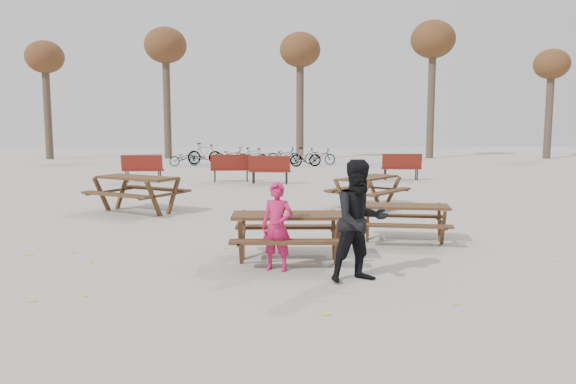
{
  "coord_description": "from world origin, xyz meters",
  "views": [
    {
      "loc": [
        -0.12,
        -8.82,
        2.24
      ],
      "look_at": [
        0.0,
        1.0,
        1.0
      ],
      "focal_mm": 35.0,
      "sensor_mm": 36.0,
      "label": 1
    }
  ],
  "objects_px": {
    "picnic_table_east": "(404,223)",
    "picnic_table_far": "(368,192)",
    "food_tray": "(286,215)",
    "soda_bottle": "(284,211)",
    "child": "(277,227)",
    "adult": "(360,221)",
    "picnic_table_north": "(137,194)",
    "main_picnic_table": "(289,225)"
  },
  "relations": [
    {
      "from": "picnic_table_east",
      "to": "picnic_table_far",
      "type": "relative_size",
      "value": 0.86
    },
    {
      "from": "food_tray",
      "to": "picnic_table_far",
      "type": "relative_size",
      "value": 0.1
    },
    {
      "from": "soda_bottle",
      "to": "child",
      "type": "distance_m",
      "value": 0.42
    },
    {
      "from": "adult",
      "to": "picnic_table_north",
      "type": "height_order",
      "value": "adult"
    },
    {
      "from": "picnic_table_north",
      "to": "main_picnic_table",
      "type": "bearing_deg",
      "value": -23.17
    },
    {
      "from": "adult",
      "to": "picnic_table_east",
      "type": "distance_m",
      "value": 2.89
    },
    {
      "from": "picnic_table_east",
      "to": "picnic_table_far",
      "type": "height_order",
      "value": "picnic_table_far"
    },
    {
      "from": "food_tray",
      "to": "child",
      "type": "relative_size",
      "value": 0.13
    },
    {
      "from": "soda_bottle",
      "to": "picnic_table_north",
      "type": "xyz_separation_m",
      "value": [
        -3.6,
        5.14,
        -0.4
      ]
    },
    {
      "from": "soda_bottle",
      "to": "child",
      "type": "bearing_deg",
      "value": -105.38
    },
    {
      "from": "adult",
      "to": "main_picnic_table",
      "type": "bearing_deg",
      "value": 111.4
    },
    {
      "from": "picnic_table_north",
      "to": "soda_bottle",
      "type": "bearing_deg",
      "value": -24.7
    },
    {
      "from": "food_tray",
      "to": "child",
      "type": "distance_m",
      "value": 0.4
    },
    {
      "from": "food_tray",
      "to": "picnic_table_far",
      "type": "distance_m",
      "value": 6.23
    },
    {
      "from": "main_picnic_table",
      "to": "picnic_table_far",
      "type": "bearing_deg",
      "value": 69.2
    },
    {
      "from": "child",
      "to": "adult",
      "type": "xyz_separation_m",
      "value": [
        1.16,
        -0.6,
        0.19
      ]
    },
    {
      "from": "main_picnic_table",
      "to": "picnic_table_north",
      "type": "xyz_separation_m",
      "value": [
        -3.68,
        4.97,
        -0.14
      ]
    },
    {
      "from": "main_picnic_table",
      "to": "food_tray",
      "type": "distance_m",
      "value": 0.28
    },
    {
      "from": "food_tray",
      "to": "picnic_table_north",
      "type": "height_order",
      "value": "picnic_table_north"
    },
    {
      "from": "main_picnic_table",
      "to": "child",
      "type": "xyz_separation_m",
      "value": [
        -0.18,
        -0.54,
        0.08
      ]
    },
    {
      "from": "picnic_table_east",
      "to": "adult",
      "type": "bearing_deg",
      "value": -106.35
    },
    {
      "from": "adult",
      "to": "picnic_table_north",
      "type": "distance_m",
      "value": 7.69
    },
    {
      "from": "child",
      "to": "picnic_table_east",
      "type": "distance_m",
      "value": 3.1
    },
    {
      "from": "adult",
      "to": "picnic_table_east",
      "type": "bearing_deg",
      "value": 45.87
    },
    {
      "from": "food_tray",
      "to": "picnic_table_north",
      "type": "bearing_deg",
      "value": 125.22
    },
    {
      "from": "food_tray",
      "to": "child",
      "type": "bearing_deg",
      "value": -110.1
    },
    {
      "from": "child",
      "to": "picnic_table_far",
      "type": "height_order",
      "value": "child"
    },
    {
      "from": "child",
      "to": "picnic_table_north",
      "type": "bearing_deg",
      "value": 139.19
    },
    {
      "from": "child",
      "to": "picnic_table_north",
      "type": "height_order",
      "value": "child"
    },
    {
      "from": "main_picnic_table",
      "to": "soda_bottle",
      "type": "bearing_deg",
      "value": -114.89
    },
    {
      "from": "picnic_table_far",
      "to": "soda_bottle",
      "type": "bearing_deg",
      "value": -161.52
    },
    {
      "from": "food_tray",
      "to": "adult",
      "type": "xyz_separation_m",
      "value": [
        1.03,
        -0.96,
        0.07
      ]
    },
    {
      "from": "picnic_table_east",
      "to": "picnic_table_north",
      "type": "xyz_separation_m",
      "value": [
        -5.86,
        3.52,
        0.1
      ]
    },
    {
      "from": "main_picnic_table",
      "to": "soda_bottle",
      "type": "xyz_separation_m",
      "value": [
        -0.08,
        -0.17,
        0.26
      ]
    },
    {
      "from": "adult",
      "to": "soda_bottle",
      "type": "bearing_deg",
      "value": 118.36
    },
    {
      "from": "picnic_table_north",
      "to": "picnic_table_far",
      "type": "xyz_separation_m",
      "value": [
        5.82,
        0.67,
        -0.04
      ]
    },
    {
      "from": "food_tray",
      "to": "picnic_table_north",
      "type": "relative_size",
      "value": 0.09
    },
    {
      "from": "picnic_table_east",
      "to": "main_picnic_table",
      "type": "bearing_deg",
      "value": -137.93
    },
    {
      "from": "main_picnic_table",
      "to": "adult",
      "type": "bearing_deg",
      "value": -49.29
    },
    {
      "from": "main_picnic_table",
      "to": "picnic_table_far",
      "type": "relative_size",
      "value": 0.96
    },
    {
      "from": "picnic_table_north",
      "to": "picnic_table_east",
      "type": "bearing_deg",
      "value": -0.76
    },
    {
      "from": "picnic_table_east",
      "to": "picnic_table_far",
      "type": "bearing_deg",
      "value": 98.9
    }
  ]
}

